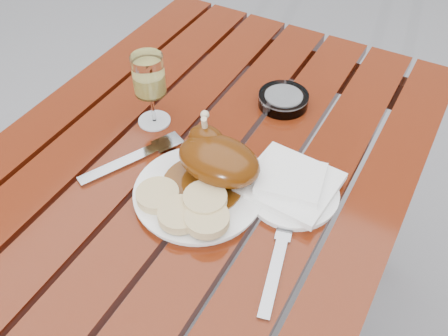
# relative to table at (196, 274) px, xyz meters

# --- Properties ---
(table) EXTENTS (0.80, 1.20, 0.75)m
(table) POSITION_rel_table_xyz_m (0.00, 0.00, 0.00)
(table) COLOR maroon
(table) RESTS_ON ground
(dinner_plate) EXTENTS (0.27, 0.27, 0.02)m
(dinner_plate) POSITION_rel_table_xyz_m (0.05, -0.05, 0.38)
(dinner_plate) COLOR white
(dinner_plate) RESTS_ON table
(roast_duck) EXTENTS (0.17, 0.16, 0.12)m
(roast_duck) POSITION_rel_table_xyz_m (0.06, -0.00, 0.43)
(roast_duck) COLOR #562A09
(roast_duck) RESTS_ON dinner_plate
(bread_dumplings) EXTENTS (0.19, 0.12, 0.03)m
(bread_dumplings) POSITION_rel_table_xyz_m (0.06, -0.11, 0.41)
(bread_dumplings) COLOR #D4BA81
(bread_dumplings) RESTS_ON dinner_plate
(wine_glass) EXTENTS (0.07, 0.07, 0.16)m
(wine_glass) POSITION_rel_table_xyz_m (-0.14, 0.08, 0.46)
(wine_glass) COLOR #D1C45F
(wine_glass) RESTS_ON table
(side_plate) EXTENTS (0.20, 0.20, 0.01)m
(side_plate) POSITION_rel_table_xyz_m (0.21, 0.03, 0.38)
(side_plate) COLOR white
(side_plate) RESTS_ON table
(napkin) EXTENTS (0.17, 0.16, 0.01)m
(napkin) POSITION_rel_table_xyz_m (0.20, 0.04, 0.40)
(napkin) COLOR white
(napkin) RESTS_ON side_plate
(ashtray) EXTENTS (0.13, 0.13, 0.03)m
(ashtray) POSITION_rel_table_xyz_m (0.08, 0.27, 0.39)
(ashtray) COLOR #B2B7BC
(ashtray) RESTS_ON table
(fork) EXTENTS (0.11, 0.19, 0.01)m
(fork) POSITION_rel_table_xyz_m (-0.11, -0.04, 0.38)
(fork) COLOR gray
(fork) RESTS_ON table
(knife) EXTENTS (0.07, 0.20, 0.01)m
(knife) POSITION_rel_table_xyz_m (0.24, -0.12, 0.38)
(knife) COLOR gray
(knife) RESTS_ON table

